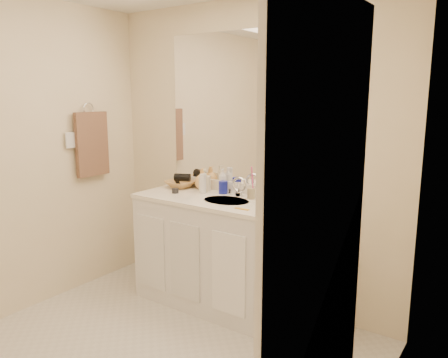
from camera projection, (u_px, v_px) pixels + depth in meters
The scene contains 28 objects.
wall_back at pixel (247, 154), 3.49m from camera, with size 2.60×0.02×2.40m, color #F6E5C1.
wall_left at pixel (1, 160), 3.17m from camera, with size 0.02×2.60×2.40m, color #F6E5C1.
wall_right at pixel (353, 216), 1.71m from camera, with size 0.02×2.60×2.40m, color #F6E5C1.
vanity_cabinet at pixel (228, 256), 3.41m from camera, with size 1.50×0.55×0.85m, color white.
countertop at pixel (228, 202), 3.33m from camera, with size 1.52×0.57×0.03m, color white.
backsplash at pixel (246, 189), 3.53m from camera, with size 1.52×0.03×0.08m, color white.
sink_basin at pixel (226, 202), 3.31m from camera, with size 0.37×0.37×0.02m, color beige.
faucet at pixel (239, 189), 3.45m from camera, with size 0.02×0.02×0.11m, color silver.
mirror at pixel (247, 109), 3.42m from camera, with size 1.48×0.01×1.20m, color white.
blue_mug at pixel (223, 187), 3.54m from camera, with size 0.07×0.07×0.10m, color #1820A5.
tan_cup at pixel (251, 193), 3.36m from camera, with size 0.06×0.06×0.08m, color tan.
toothbrush at pixel (252, 180), 3.33m from camera, with size 0.01×0.01×0.21m, color #FC4295.
mouthwash_bottle at pixel (281, 192), 3.17m from camera, with size 0.08×0.08×0.18m, color #0EA3B1.
clear_pump_bottle at pixel (308, 199), 3.06m from camera, with size 0.05×0.05×0.15m, color white.
soap_dish at pixel (268, 211), 2.98m from camera, with size 0.11×0.09×0.01m, color silver.
green_soap at pixel (269, 208), 2.98m from camera, with size 0.07×0.05×0.02m, color #A3DE36.
orange_comb at pixel (242, 209), 3.05m from camera, with size 0.11×0.02×0.00m, color orange.
dark_jar at pixel (175, 191), 3.55m from camera, with size 0.05×0.05×0.04m, color black.
extra_white_bottle at pixel (203, 184), 3.53m from camera, with size 0.05×0.05×0.16m, color white.
soap_bottle_white at pixel (223, 180), 3.61m from camera, with size 0.07×0.07×0.19m, color white.
soap_bottle_cream at pixel (205, 180), 3.63m from camera, with size 0.08×0.09×0.19m, color #F0E6C4.
soap_bottle_yellow at pixel (203, 179), 3.70m from camera, with size 0.14×0.14×0.18m, color #FABB61.
wicker_basket at pixel (181, 184), 3.77m from camera, with size 0.25×0.25×0.06m, color #B58549.
hair_dryer at pixel (182, 177), 3.75m from camera, with size 0.07×0.07×0.14m, color black.
towel_ring at pixel (89, 109), 3.71m from camera, with size 0.11×0.11×0.01m, color silver.
hand_towel at pixel (92, 144), 3.76m from camera, with size 0.04×0.32×0.55m, color #4D3529.
switch_plate at pixel (70, 140), 3.60m from camera, with size 0.01×0.09×0.13m, color white.
door at pixel (318, 290), 1.51m from camera, with size 0.02×0.82×2.00m, color white.
Camera 1 is at (1.83, -1.65, 1.67)m, focal length 35.00 mm.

